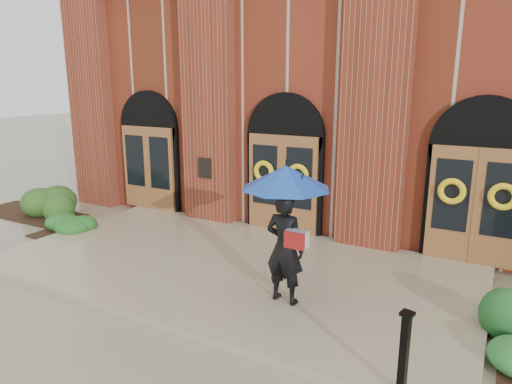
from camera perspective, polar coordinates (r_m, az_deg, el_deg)
The scene contains 7 objects.
ground at distance 9.88m, azimuth -3.76°, elevation -9.97°, with size 90.00×90.00×0.00m, color gray.
landing at distance 9.97m, azimuth -3.30°, elevation -9.28°, with size 10.00×5.30×0.15m, color gray.
church_building at distance 17.11m, azimuth 12.50°, elevation 11.83°, with size 16.20×12.53×7.00m.
man_with_umbrella at distance 7.75m, azimuth 3.72°, elevation -2.02°, with size 1.65×1.65×2.45m.
metal_post at distance 6.20m, azimuth 18.03°, elevation -18.38°, with size 0.18×0.18×1.11m.
hedge_wall_left at distance 15.52m, azimuth -26.54°, elevation -1.02°, with size 3.18×1.27×0.82m, color #264C19.
hedge_front_left at distance 13.15m, azimuth -23.01°, elevation -3.95°, with size 1.27×1.08×0.45m, color #1F571D.
Camera 1 is at (4.94, -7.59, 3.96)m, focal length 32.00 mm.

